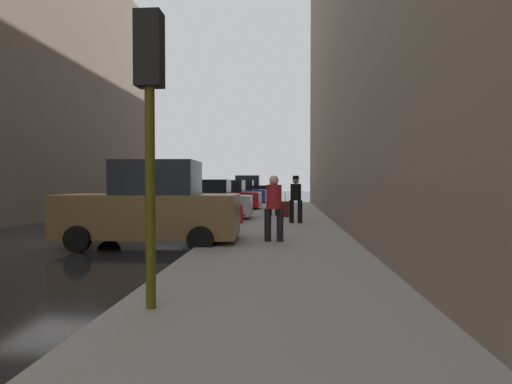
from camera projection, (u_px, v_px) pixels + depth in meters
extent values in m
plane|color=black|center=(59.00, 244.00, 10.84)|extent=(120.00, 120.00, 0.00)
cube|color=gray|center=(280.00, 244.00, 10.39)|extent=(4.00, 40.00, 0.15)
cube|color=brown|center=(150.00, 215.00, 10.48)|extent=(4.66, 1.99, 1.10)
cube|color=black|center=(158.00, 178.00, 10.44)|extent=(2.12, 1.63, 0.90)
cylinder|color=black|center=(109.00, 230.00, 11.47)|extent=(0.65, 0.24, 0.64)
cylinder|color=black|center=(78.00, 239.00, 9.63)|extent=(0.65, 0.24, 0.64)
cylinder|color=black|center=(212.00, 230.00, 11.35)|extent=(0.65, 0.24, 0.64)
cylinder|color=black|center=(201.00, 240.00, 9.51)|extent=(0.65, 0.24, 0.64)
cube|color=#B7BABF|center=(202.00, 205.00, 17.03)|extent=(4.23, 1.90, 0.84)
cube|color=black|center=(207.00, 188.00, 17.00)|extent=(1.91, 1.59, 0.70)
cylinder|color=black|center=(176.00, 212.00, 18.04)|extent=(0.64, 0.23, 0.64)
cylinder|color=black|center=(165.00, 216.00, 16.20)|extent=(0.64, 0.23, 0.64)
cylinder|color=black|center=(236.00, 212.00, 17.88)|extent=(0.64, 0.23, 0.64)
cylinder|color=black|center=(231.00, 216.00, 16.04)|extent=(0.64, 0.23, 0.64)
cube|color=#B2191E|center=(224.00, 199.00, 23.04)|extent=(4.26, 1.98, 0.84)
cube|color=black|center=(227.00, 186.00, 23.00)|extent=(1.94, 1.63, 0.70)
cylinder|color=black|center=(205.00, 204.00, 24.11)|extent=(0.65, 0.24, 0.64)
cylinder|color=black|center=(197.00, 206.00, 22.29)|extent=(0.65, 0.24, 0.64)
cylinder|color=black|center=(249.00, 205.00, 23.82)|extent=(0.65, 0.24, 0.64)
cylinder|color=black|center=(245.00, 207.00, 21.99)|extent=(0.65, 0.24, 0.64)
cube|color=navy|center=(238.00, 195.00, 29.62)|extent=(4.22, 1.89, 0.84)
cube|color=black|center=(240.00, 185.00, 29.59)|extent=(1.91, 1.59, 0.70)
cylinder|color=black|center=(221.00, 200.00, 30.63)|extent=(0.64, 0.23, 0.64)
cylinder|color=black|center=(217.00, 201.00, 28.79)|extent=(0.64, 0.23, 0.64)
cylinder|color=black|center=(257.00, 200.00, 30.46)|extent=(0.64, 0.23, 0.64)
cylinder|color=black|center=(255.00, 201.00, 28.63)|extent=(0.64, 0.23, 0.64)
cube|color=black|center=(246.00, 192.00, 35.44)|extent=(4.62, 1.90, 1.10)
cube|color=black|center=(248.00, 181.00, 35.40)|extent=(2.09, 1.59, 0.90)
cylinder|color=black|center=(230.00, 197.00, 36.46)|extent=(0.64, 0.23, 0.64)
cylinder|color=black|center=(227.00, 198.00, 34.62)|extent=(0.64, 0.23, 0.64)
cylinder|color=black|center=(263.00, 197.00, 36.28)|extent=(0.64, 0.23, 0.64)
cylinder|color=black|center=(262.00, 198.00, 34.44)|extent=(0.64, 0.23, 0.64)
cylinder|color=red|center=(240.00, 216.00, 14.88)|extent=(0.22, 0.22, 0.55)
sphere|color=red|center=(240.00, 207.00, 14.87)|extent=(0.20, 0.20, 0.20)
cylinder|color=red|center=(236.00, 215.00, 14.89)|extent=(0.10, 0.09, 0.09)
cylinder|color=red|center=(244.00, 215.00, 14.87)|extent=(0.10, 0.09, 0.09)
cylinder|color=#514C0F|center=(150.00, 161.00, 4.85)|extent=(0.12, 0.12, 3.60)
cube|color=black|center=(149.00, 49.00, 4.82)|extent=(0.32, 0.24, 0.90)
sphere|color=red|center=(153.00, 30.00, 4.94)|extent=(0.14, 0.14, 0.14)
sphere|color=yellow|center=(153.00, 53.00, 4.95)|extent=(0.14, 0.14, 0.14)
sphere|color=green|center=(153.00, 76.00, 4.95)|extent=(0.14, 0.14, 0.14)
cylinder|color=black|center=(270.00, 206.00, 18.53)|extent=(0.21, 0.21, 0.85)
cylinder|color=black|center=(277.00, 206.00, 18.45)|extent=(0.21, 0.21, 0.85)
cylinder|color=tan|center=(274.00, 190.00, 18.47)|extent=(0.46, 0.46, 0.62)
sphere|color=#997051|center=(274.00, 181.00, 18.46)|extent=(0.24, 0.24, 0.24)
cylinder|color=black|center=(268.00, 225.00, 10.39)|extent=(0.19, 0.19, 0.85)
cylinder|color=black|center=(280.00, 225.00, 10.35)|extent=(0.19, 0.19, 0.85)
cylinder|color=#A51E23|center=(274.00, 197.00, 10.35)|extent=(0.42, 0.42, 0.62)
sphere|color=beige|center=(274.00, 180.00, 10.34)|extent=(0.24, 0.24, 0.24)
cylinder|color=black|center=(300.00, 212.00, 14.93)|extent=(0.22, 0.22, 0.85)
cylinder|color=black|center=(292.00, 212.00, 15.02)|extent=(0.22, 0.22, 0.85)
cylinder|color=black|center=(296.00, 192.00, 14.95)|extent=(0.48, 0.48, 0.62)
sphere|color=tan|center=(296.00, 181.00, 14.94)|extent=(0.24, 0.24, 0.24)
cylinder|color=black|center=(296.00, 179.00, 14.94)|extent=(0.34, 0.34, 0.02)
cylinder|color=black|center=(296.00, 177.00, 14.94)|extent=(0.23, 0.23, 0.11)
cube|color=#591414|center=(285.00, 209.00, 17.67)|extent=(0.44, 0.61, 0.68)
cylinder|color=#333333|center=(285.00, 197.00, 17.66)|extent=(0.02, 0.02, 0.36)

